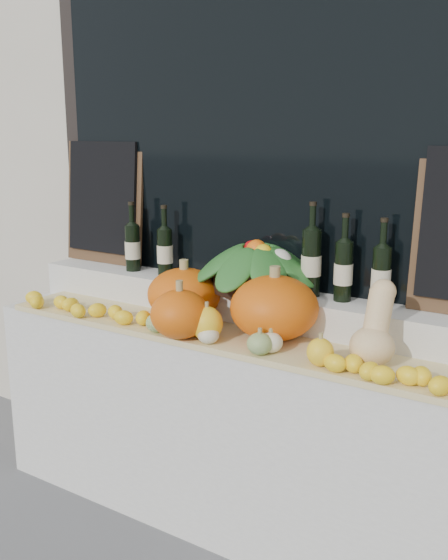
# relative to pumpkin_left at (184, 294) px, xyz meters

# --- Properties ---
(storefront_facade) EXTENTS (7.00, 0.94, 4.50)m
(storefront_facade) POSITION_rel_pumpkin_left_xyz_m (0.23, 0.75, 1.23)
(storefront_facade) COLOR beige
(storefront_facade) RESTS_ON ground
(display_sill) EXTENTS (2.30, 0.55, 0.88)m
(display_sill) POSITION_rel_pumpkin_left_xyz_m (0.23, 0.03, -0.58)
(display_sill) COLOR silver
(display_sill) RESTS_ON ground
(rear_tier) EXTENTS (2.30, 0.25, 0.16)m
(rear_tier) POSITION_rel_pumpkin_left_xyz_m (0.23, 0.18, -0.06)
(rear_tier) COLOR silver
(rear_tier) RESTS_ON display_sill
(straw_bedding) EXTENTS (2.10, 0.32, 0.02)m
(straw_bedding) POSITION_rel_pumpkin_left_xyz_m (0.23, -0.09, -0.13)
(straw_bedding) COLOR tan
(straw_bedding) RESTS_ON display_sill
(pumpkin_left) EXTENTS (0.34, 0.34, 0.23)m
(pumpkin_left) POSITION_rel_pumpkin_left_xyz_m (0.00, 0.00, 0.00)
(pumpkin_left) COLOR orange
(pumpkin_left) RESTS_ON straw_bedding
(pumpkin_right) EXTENTS (0.42, 0.42, 0.25)m
(pumpkin_right) POSITION_rel_pumpkin_left_xyz_m (0.46, -0.02, 0.01)
(pumpkin_right) COLOR orange
(pumpkin_right) RESTS_ON straw_bedding
(pumpkin_center) EXTENTS (0.28, 0.28, 0.20)m
(pumpkin_center) POSITION_rel_pumpkin_left_xyz_m (0.14, -0.22, -0.02)
(pumpkin_center) COLOR orange
(pumpkin_center) RESTS_ON straw_bedding
(butternut_squash) EXTENTS (0.16, 0.21, 0.30)m
(butternut_squash) POSITION_rel_pumpkin_left_xyz_m (0.89, -0.08, 0.01)
(butternut_squash) COLOR #E9C189
(butternut_squash) RESTS_ON straw_bedding
(decorative_gourds) EXTENTS (0.81, 0.14, 0.16)m
(decorative_gourds) POSITION_rel_pumpkin_left_xyz_m (0.37, -0.20, -0.06)
(decorative_gourds) COLOR #2F681F
(decorative_gourds) RESTS_ON straw_bedding
(lemon_heap) EXTENTS (2.20, 0.16, 0.06)m
(lemon_heap) POSITION_rel_pumpkin_left_xyz_m (0.23, -0.20, -0.08)
(lemon_heap) COLOR yellow
(lemon_heap) RESTS_ON straw_bedding
(produce_bowl) EXTENTS (0.59, 0.59, 0.23)m
(produce_bowl) POSITION_rel_pumpkin_left_xyz_m (0.26, 0.17, 0.13)
(produce_bowl) COLOR black
(produce_bowl) RESTS_ON rear_tier
(wine_bottle_far_left) EXTENTS (0.08, 0.08, 0.34)m
(wine_bottle_far_left) POSITION_rel_pumpkin_left_xyz_m (-0.43, 0.17, 0.14)
(wine_bottle_far_left) COLOR black
(wine_bottle_far_left) RESTS_ON rear_tier
(wine_bottle_near_left) EXTENTS (0.08, 0.08, 0.33)m
(wine_bottle_near_left) POSITION_rel_pumpkin_left_xyz_m (-0.25, 0.18, 0.14)
(wine_bottle_near_left) COLOR black
(wine_bottle_near_left) RESTS_ON rear_tier
(wine_bottle_tall) EXTENTS (0.08, 0.08, 0.39)m
(wine_bottle_tall) POSITION_rel_pumpkin_left_xyz_m (0.51, 0.20, 0.17)
(wine_bottle_tall) COLOR black
(wine_bottle_tall) RESTS_ON rear_tier
(wine_bottle_near_right) EXTENTS (0.08, 0.08, 0.36)m
(wine_bottle_near_right) POSITION_rel_pumpkin_left_xyz_m (0.65, 0.20, 0.15)
(wine_bottle_near_right) COLOR black
(wine_bottle_near_right) RESTS_ON rear_tier
(wine_bottle_far_right) EXTENTS (0.08, 0.08, 0.35)m
(wine_bottle_far_right) POSITION_rel_pumpkin_left_xyz_m (0.81, 0.19, 0.15)
(wine_bottle_far_right) COLOR black
(wine_bottle_far_right) RESTS_ON rear_tier
(chalkboard_left) EXTENTS (0.50, 0.08, 0.62)m
(chalkboard_left) POSITION_rel_pumpkin_left_xyz_m (-0.69, 0.24, 0.35)
(chalkboard_left) COLOR #4C331E
(chalkboard_left) RESTS_ON rear_tier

